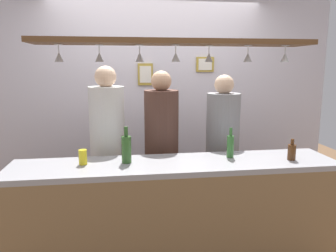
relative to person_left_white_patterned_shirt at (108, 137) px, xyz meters
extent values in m
plane|color=brown|center=(0.57, -0.26, -1.06)|extent=(8.00, 8.00, 0.00)
cube|color=silver|center=(0.57, 0.84, 0.24)|extent=(4.40, 0.06, 2.60)
cube|color=#99999E|center=(0.57, -0.61, -0.12)|extent=(2.70, 0.55, 0.04)
cube|color=olive|center=(0.57, -0.87, -0.60)|extent=(2.65, 0.04, 0.92)
cube|color=brown|center=(0.57, -0.56, 0.87)|extent=(2.20, 0.36, 0.04)
cylinder|color=silver|center=(-0.32, -0.53, 0.85)|extent=(0.06, 0.06, 0.00)
cylinder|color=silver|center=(-0.32, -0.53, 0.82)|extent=(0.01, 0.01, 0.06)
cone|color=silver|center=(-0.32, -0.53, 0.76)|extent=(0.07, 0.07, 0.08)
cylinder|color=silver|center=(-0.02, -0.51, 0.85)|extent=(0.06, 0.06, 0.00)
cylinder|color=silver|center=(-0.02, -0.51, 0.82)|extent=(0.01, 0.01, 0.06)
cone|color=silver|center=(-0.02, -0.51, 0.76)|extent=(0.07, 0.07, 0.08)
cylinder|color=silver|center=(0.29, -0.55, 0.85)|extent=(0.06, 0.06, 0.00)
cylinder|color=silver|center=(0.29, -0.55, 0.82)|extent=(0.01, 0.01, 0.06)
cone|color=silver|center=(0.29, -0.55, 0.76)|extent=(0.07, 0.07, 0.08)
cylinder|color=silver|center=(0.57, -0.59, 0.85)|extent=(0.06, 0.06, 0.00)
cylinder|color=silver|center=(0.57, -0.59, 0.82)|extent=(0.01, 0.01, 0.06)
cone|color=silver|center=(0.57, -0.59, 0.76)|extent=(0.07, 0.07, 0.08)
cylinder|color=silver|center=(0.86, -0.51, 0.85)|extent=(0.06, 0.06, 0.00)
cylinder|color=silver|center=(0.86, -0.51, 0.82)|extent=(0.01, 0.01, 0.06)
cone|color=silver|center=(0.86, -0.51, 0.76)|extent=(0.07, 0.07, 0.08)
cylinder|color=silver|center=(1.17, -0.59, 0.85)|extent=(0.06, 0.06, 0.00)
cylinder|color=silver|center=(1.17, -0.59, 0.82)|extent=(0.01, 0.01, 0.06)
cone|color=silver|center=(1.17, -0.59, 0.76)|extent=(0.07, 0.07, 0.08)
cylinder|color=silver|center=(1.47, -0.62, 0.85)|extent=(0.06, 0.06, 0.00)
cylinder|color=silver|center=(1.47, -0.62, 0.82)|extent=(0.01, 0.01, 0.06)
cone|color=silver|center=(1.47, -0.62, 0.76)|extent=(0.07, 0.07, 0.08)
cube|color=#2D334C|center=(0.00, 0.00, -0.64)|extent=(0.17, 0.18, 0.83)
cylinder|color=white|center=(0.00, 0.00, 0.13)|extent=(0.34, 0.34, 0.72)
sphere|color=beige|center=(0.00, 0.00, 0.59)|extent=(0.21, 0.21, 0.21)
cube|color=#2D334C|center=(0.53, 0.00, -0.65)|extent=(0.17, 0.18, 0.81)
cylinder|color=brown|center=(0.53, 0.00, 0.10)|extent=(0.34, 0.34, 0.70)
sphere|color=tan|center=(0.53, 0.00, 0.54)|extent=(0.20, 0.20, 0.20)
cube|color=#2D334C|center=(1.17, 0.00, -0.66)|extent=(0.17, 0.18, 0.79)
cylinder|color=gray|center=(1.17, 0.00, 0.07)|extent=(0.34, 0.34, 0.69)
sphere|color=beige|center=(1.17, 0.00, 0.51)|extent=(0.20, 0.20, 0.20)
cylinder|color=#2D5623|center=(0.17, -0.57, 0.02)|extent=(0.08, 0.08, 0.22)
cylinder|color=#2D5623|center=(0.17, -0.57, 0.17)|extent=(0.03, 0.03, 0.08)
cylinder|color=#336B2D|center=(1.07, -0.53, 0.00)|extent=(0.06, 0.06, 0.19)
cylinder|color=#336B2D|center=(1.07, -0.53, 0.13)|extent=(0.03, 0.03, 0.07)
cylinder|color=#512D14|center=(1.56, -0.68, -0.03)|extent=(0.07, 0.07, 0.13)
cylinder|color=#512D14|center=(1.56, -0.68, 0.06)|extent=(0.03, 0.03, 0.05)
cylinder|color=yellow|center=(-0.17, -0.57, -0.03)|extent=(0.07, 0.07, 0.12)
cube|color=#B29338|center=(1.17, 0.79, 0.71)|extent=(0.22, 0.02, 0.18)
cube|color=white|center=(1.17, 0.78, 0.71)|extent=(0.17, 0.01, 0.14)
cube|color=#B29338|center=(0.44, 0.79, 0.59)|extent=(0.18, 0.02, 0.26)
cube|color=white|center=(0.44, 0.78, 0.59)|extent=(0.14, 0.01, 0.20)
camera|label=1|loc=(0.14, -3.18, 0.69)|focal=34.97mm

